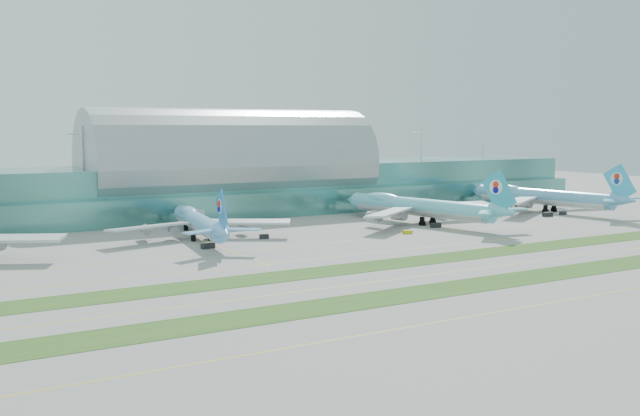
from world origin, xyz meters
TOP-DOWN VIEW (x-y plane):
  - ground at (0.00, 0.00)m, footprint 700.00×700.00m
  - terminal at (0.01, 128.79)m, footprint 340.00×69.10m
  - grass_strip_near at (0.00, -28.00)m, footprint 420.00×12.00m
  - grass_strip_far at (0.00, 2.00)m, footprint 420.00×12.00m
  - taxiline_a at (0.00, -48.00)m, footprint 420.00×0.35m
  - taxiline_b at (0.00, -14.00)m, footprint 420.00×0.35m
  - taxiline_c at (0.00, 18.00)m, footprint 420.00×0.35m
  - taxiline_d at (0.00, 40.00)m, footprint 420.00×0.35m
  - airliner_b at (-37.62, 66.95)m, footprint 58.54×66.96m
  - airliner_c at (45.71, 61.74)m, footprint 66.84×77.04m
  - airliner_d at (115.36, 67.36)m, footprint 68.46×78.47m
  - gse_c at (-41.75, 48.40)m, footprint 4.32×2.53m
  - gse_d at (-19.44, 57.07)m, footprint 3.11×2.15m
  - gse_e at (26.97, 43.08)m, footprint 3.40×2.12m
  - gse_f at (44.41, 49.85)m, footprint 3.77×2.21m
  - gse_g at (103.85, 52.77)m, footprint 4.35×2.49m
  - gse_h at (113.39, 53.50)m, footprint 3.94×2.52m

SIDE VIEW (x-z plane):
  - ground at x=0.00m, z-range 0.00..0.00m
  - taxiline_a at x=0.00m, z-range 0.00..0.01m
  - taxiline_b at x=0.00m, z-range 0.00..0.01m
  - taxiline_c at x=0.00m, z-range 0.00..0.01m
  - taxiline_d at x=0.00m, z-range 0.00..0.01m
  - grass_strip_near at x=0.00m, z-range 0.00..0.08m
  - grass_strip_far at x=0.00m, z-range 0.00..0.08m
  - gse_e at x=26.97m, z-range 0.00..1.20m
  - gse_h at x=113.39m, z-range 0.00..1.39m
  - gse_d at x=-19.44m, z-range 0.00..1.43m
  - gse_c at x=-41.75m, z-range 0.00..1.55m
  - gse_f at x=44.41m, z-range 0.00..1.62m
  - gse_g at x=103.85m, z-range 0.00..1.76m
  - airliner_b at x=-37.62m, z-range -3.53..14.91m
  - airliner_c at x=45.71m, z-range -4.10..17.33m
  - airliner_d at x=115.36m, z-range -4.15..17.51m
  - terminal at x=0.01m, z-range -3.77..32.23m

